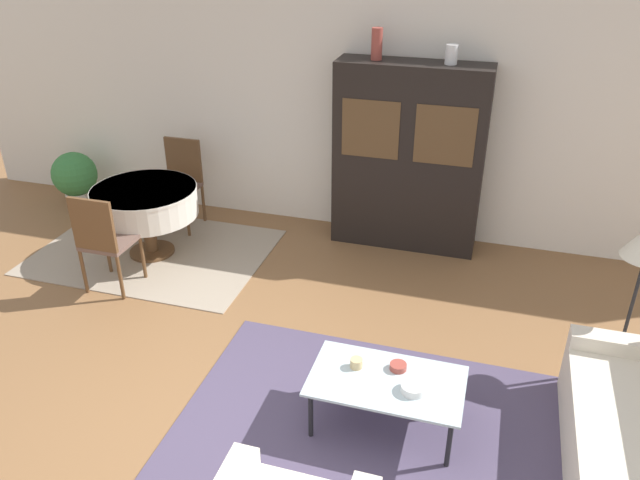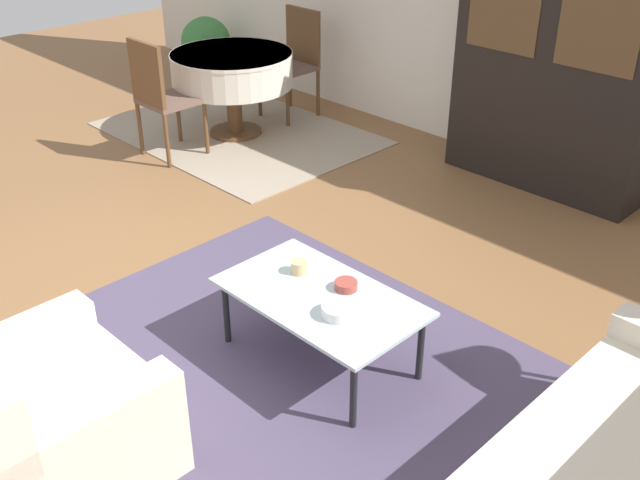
% 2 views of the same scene
% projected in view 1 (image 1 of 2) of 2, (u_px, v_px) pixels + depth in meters
% --- Properties ---
extents(ground_plane, '(14.00, 14.00, 0.00)m').
position_uv_depth(ground_plane, '(235.00, 446.00, 4.36)').
color(ground_plane, brown).
extents(wall_back, '(10.00, 0.06, 2.70)m').
position_uv_depth(wall_back, '(361.00, 114.00, 6.80)').
color(wall_back, silver).
rests_on(wall_back, ground_plane).
extents(area_rug, '(2.85, 1.97, 0.01)m').
position_uv_depth(area_rug, '(375.00, 430.00, 4.48)').
color(area_rug, '#4C425B').
rests_on(area_rug, ground_plane).
extents(dining_rug, '(2.45, 1.76, 0.01)m').
position_uv_depth(dining_rug, '(154.00, 252.00, 6.83)').
color(dining_rug, gray).
rests_on(dining_rug, ground_plane).
extents(coffee_table, '(1.08, 0.62, 0.41)m').
position_uv_depth(coffee_table, '(386.00, 384.00, 4.35)').
color(coffee_table, black).
rests_on(coffee_table, area_rug).
extents(display_cabinet, '(1.56, 0.45, 1.99)m').
position_uv_depth(display_cabinet, '(408.00, 158.00, 6.59)').
color(display_cabinet, black).
rests_on(display_cabinet, ground_plane).
extents(dining_table, '(1.09, 1.09, 0.76)m').
position_uv_depth(dining_table, '(145.00, 202.00, 6.52)').
color(dining_table, brown).
rests_on(dining_table, dining_rug).
extents(dining_chair_near, '(0.44, 0.44, 1.01)m').
position_uv_depth(dining_chair_near, '(103.00, 238.00, 5.88)').
color(dining_chair_near, brown).
rests_on(dining_chair_near, dining_rug).
extents(dining_chair_far, '(0.44, 0.44, 1.01)m').
position_uv_depth(dining_chair_far, '(181.00, 178.00, 7.19)').
color(dining_chair_far, brown).
rests_on(dining_chair_far, dining_rug).
extents(cup, '(0.09, 0.09, 0.07)m').
position_uv_depth(cup, '(356.00, 363.00, 4.44)').
color(cup, tan).
rests_on(cup, coffee_table).
extents(bowl, '(0.17, 0.17, 0.06)m').
position_uv_depth(bowl, '(413.00, 388.00, 4.22)').
color(bowl, white).
rests_on(bowl, coffee_table).
extents(bowl_small, '(0.12, 0.12, 0.05)m').
position_uv_depth(bowl_small, '(398.00, 367.00, 4.43)').
color(bowl_small, '#9E4238').
rests_on(bowl_small, coffee_table).
extents(vase_tall, '(0.11, 0.11, 0.31)m').
position_uv_depth(vase_tall, '(377.00, 44.00, 6.15)').
color(vase_tall, '#9E4238').
rests_on(vase_tall, display_cabinet).
extents(vase_short, '(0.12, 0.12, 0.19)m').
position_uv_depth(vase_short, '(451.00, 54.00, 5.99)').
color(vase_short, white).
rests_on(vase_short, display_cabinet).
extents(potted_plant, '(0.55, 0.55, 0.70)m').
position_uv_depth(potted_plant, '(75.00, 177.00, 7.72)').
color(potted_plant, beige).
rests_on(potted_plant, ground_plane).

